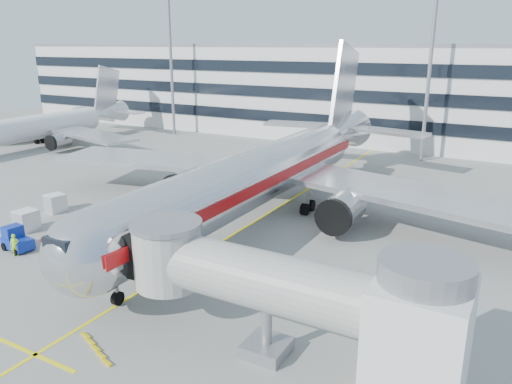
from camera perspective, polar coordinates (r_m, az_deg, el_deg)
The scene contains 15 objects.
ground at distance 38.36m, azimuth -7.08°, elevation -7.54°, with size 180.00×180.00×0.00m, color gray.
lead_in_line at distance 46.16m, azimuth 0.27°, elevation -3.15°, with size 0.25×70.00×0.01m, color yellow.
stop_bar at distance 29.73m, azimuth -23.91°, elevation -16.64°, with size 6.00×0.25×0.01m, color yellow.
main_jet at distance 46.37m, azimuth 1.31°, elevation 2.41°, with size 50.95×48.70×16.06m.
jet_bridge at distance 24.83m, azimuth 4.74°, elevation -11.66°, with size 17.80×4.50×7.00m.
terminal at distance 88.82m, azimuth 15.78°, elevation 10.96°, with size 150.00×24.25×15.60m.
light_mast_west at distance 89.69m, azimuth -9.75°, elevation 15.92°, with size 2.40×1.20×25.45m.
light_mast_centre at distance 71.19m, azimuth 19.44°, elevation 15.12°, with size 2.40×1.20×25.45m.
second_jet at distance 85.37m, azimuth -23.62°, elevation 6.86°, with size 38.21×36.52×12.04m.
belt_loader at distance 41.35m, azimuth -12.33°, elevation -5.08°, with size 4.46×3.16×2.12m.
baggage_tug at distance 43.62m, azimuth -25.72°, elevation -4.93°, with size 2.66×1.85×1.89m.
cargo_container_left at distance 51.75m, azimuth -21.95°, elevation -1.19°, with size 1.88×1.88×1.72m.
cargo_container_right at distance 47.58m, azimuth -24.77°, elevation -2.97°, with size 1.83×1.83×1.81m.
cargo_container_front at distance 41.64m, azimuth -20.48°, elevation -5.35°, with size 1.88×1.88×1.57m.
ramp_worker at distance 42.38m, azimuth -25.87°, elevation -5.49°, with size 0.64×0.42×1.75m, color #B9FD1A.
Camera 1 is at (21.10, -27.98, 15.61)m, focal length 35.00 mm.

